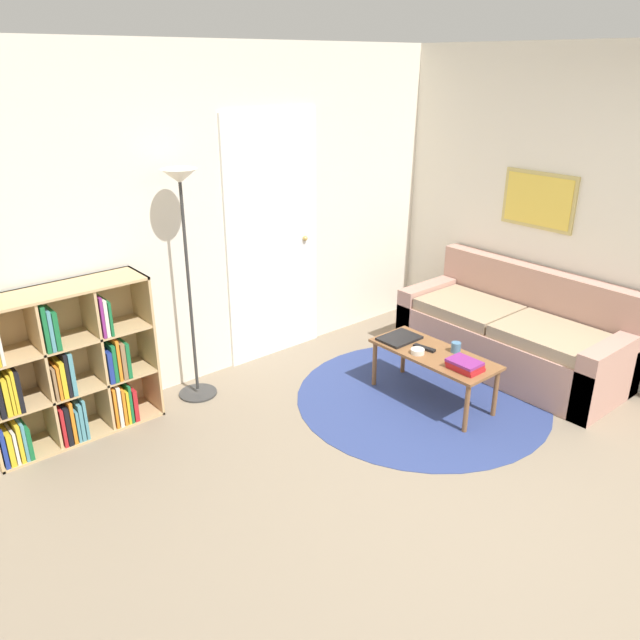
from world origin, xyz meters
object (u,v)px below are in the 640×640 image
Objects in this scene: coffee_table at (434,358)px; bowl at (418,351)px; cup at (456,347)px; floor_lamp at (184,225)px; laptop at (399,338)px; bookshelf at (63,372)px; couch at (515,335)px.

coffee_table is 0.15m from bowl.
coffee_table is at bearing 142.89° from cup.
floor_lamp is 5.60× the size of laptop.
floor_lamp is 2.21m from cup.
bookshelf is at bearing 157.10° from laptop.
bookshelf is 10.91× the size of bowl.
bookshelf reaches higher than laptop.
bookshelf reaches higher than couch.
bookshelf is 14.59× the size of cup.
floor_lamp is 2.10m from coffee_table.
bowl reaches higher than coffee_table.
laptop is (2.30, -0.97, -0.08)m from bookshelf.
coffee_table is (1.35, -1.25, -1.01)m from floor_lamp.
bookshelf reaches higher than cup.
cup is at bearing -29.80° from bookshelf.
floor_lamp reaches higher than cup.
couch is 1.00m from coffee_table.
cup reaches higher than laptop.
coffee_table is 0.19m from cup.
floor_lamp is 1.95m from bowl.
couch reaches higher than laptop.
bookshelf reaches higher than bowl.
bookshelf reaches higher than coffee_table.
couch reaches higher than coffee_table.
laptop is 4.03× the size of cup.
floor_lamp is at bearing 137.16° from coffee_table.
bowl is at bearing 173.37° from couch.
bowl is (2.21, -1.24, -0.07)m from bookshelf.
couch is (3.32, -1.36, -0.22)m from bookshelf.
bowl is (-1.11, 0.13, 0.14)m from couch.
bookshelf is at bearing 150.20° from cup.
floor_lamp is at bearing 137.63° from cup.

